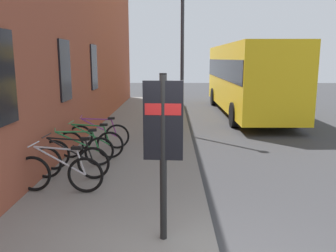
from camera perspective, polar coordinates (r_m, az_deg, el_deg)
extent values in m
plane|color=#38383A|center=(10.35, 9.84, -4.46)|extent=(60.00, 60.00, 0.00)
cube|color=gray|center=(12.19, -4.54, -1.70)|extent=(24.00, 3.50, 0.12)
cube|color=brown|center=(13.26, -13.54, 14.85)|extent=(22.00, 0.60, 7.39)
cube|color=black|center=(6.50, -25.34, 7.11)|extent=(0.90, 0.06, 1.60)
cube|color=black|center=(9.77, -16.37, 8.63)|extent=(0.90, 0.06, 1.60)
cube|color=black|center=(13.16, -11.92, 9.31)|extent=(0.90, 0.06, 1.60)
torus|color=black|center=(7.48, -21.00, -7.23)|extent=(0.11, 0.72, 0.72)
torus|color=black|center=(7.10, -13.23, -7.73)|extent=(0.11, 0.72, 0.72)
cylinder|color=silver|center=(7.18, -17.15, -5.42)|extent=(0.10, 1.02, 0.58)
cylinder|color=silver|center=(7.14, -17.83, -3.46)|extent=(0.09, 0.85, 0.09)
cylinder|color=silver|center=(7.05, -13.91, -5.77)|extent=(0.05, 0.19, 0.51)
cube|color=black|center=(6.99, -14.60, -3.47)|extent=(0.11, 0.21, 0.06)
cylinder|color=silver|center=(7.30, -20.96, -2.76)|extent=(0.48, 0.05, 0.02)
torus|color=black|center=(8.17, -19.17, -5.58)|extent=(0.09, 0.72, 0.72)
torus|color=black|center=(7.84, -12.00, -5.89)|extent=(0.09, 0.72, 0.72)
cylinder|color=black|center=(7.91, -15.59, -3.84)|extent=(0.08, 1.02, 0.58)
cylinder|color=black|center=(7.88, -16.20, -2.06)|extent=(0.07, 0.85, 0.09)
cylinder|color=black|center=(7.79, -12.61, -4.11)|extent=(0.04, 0.19, 0.51)
cube|color=black|center=(7.75, -13.23, -2.02)|extent=(0.11, 0.20, 0.06)
cylinder|color=black|center=(8.01, -19.10, -1.47)|extent=(0.48, 0.04, 0.02)
torus|color=black|center=(8.72, -17.94, -4.48)|extent=(0.29, 0.70, 0.72)
torus|color=black|center=(8.77, -11.06, -4.06)|extent=(0.29, 0.70, 0.72)
cylinder|color=#267F3F|center=(8.66, -14.41, -2.51)|extent=(0.36, 0.98, 0.58)
cylinder|color=#267F3F|center=(8.61, -14.99, -0.92)|extent=(0.31, 0.82, 0.09)
cylinder|color=#267F3F|center=(8.70, -11.61, -2.50)|extent=(0.09, 0.19, 0.51)
cube|color=black|center=(8.63, -12.18, -0.66)|extent=(0.16, 0.22, 0.06)
cylinder|color=#267F3F|center=(8.58, -17.84, -0.60)|extent=(0.46, 0.18, 0.02)
torus|color=black|center=(9.61, -15.55, -2.94)|extent=(0.07, 0.72, 0.72)
torus|color=black|center=(9.37, -9.38, -3.04)|extent=(0.07, 0.72, 0.72)
cylinder|color=#267F3F|center=(9.41, -12.42, -1.37)|extent=(0.05, 1.02, 0.58)
cylinder|color=#267F3F|center=(9.38, -12.93, 0.13)|extent=(0.05, 0.85, 0.09)
cylinder|color=#267F3F|center=(9.32, -9.88, -1.54)|extent=(0.04, 0.18, 0.51)
cube|color=black|center=(9.28, -10.39, 0.21)|extent=(0.10, 0.20, 0.06)
cylinder|color=#267F3F|center=(9.48, -15.44, 0.58)|extent=(0.48, 0.03, 0.02)
torus|color=black|center=(10.41, -14.05, -1.82)|extent=(0.16, 0.72, 0.72)
torus|color=black|center=(10.34, -8.27, -1.68)|extent=(0.16, 0.72, 0.72)
cylinder|color=#8C338C|center=(10.31, -11.09, -0.26)|extent=(0.18, 1.01, 0.58)
cylinder|color=#8C338C|center=(10.27, -11.56, 1.10)|extent=(0.16, 0.85, 0.09)
cylinder|color=#8C338C|center=(10.29, -8.72, -0.34)|extent=(0.06, 0.19, 0.51)
cube|color=black|center=(10.24, -9.19, 1.25)|extent=(0.13, 0.21, 0.06)
cylinder|color=#8C338C|center=(10.29, -13.93, 1.45)|extent=(0.48, 0.09, 0.02)
cylinder|color=black|center=(4.95, -0.77, -5.43)|extent=(0.10, 0.10, 2.40)
cube|color=black|center=(4.83, -0.78, 0.85)|extent=(0.12, 0.55, 1.10)
cube|color=red|center=(4.80, -0.79, 2.79)|extent=(0.12, 0.50, 0.16)
cube|color=yellow|center=(17.65, 12.71, 7.83)|extent=(10.51, 2.55, 3.00)
cube|color=black|center=(17.64, 12.76, 9.00)|extent=(10.30, 2.59, 0.90)
cylinder|color=black|center=(14.89, 19.74, 1.71)|extent=(1.00, 0.25, 1.00)
cylinder|color=black|center=(14.27, 10.61, 1.79)|extent=(1.00, 0.25, 1.00)
cylinder|color=black|center=(21.29, 13.82, 4.62)|extent=(1.00, 0.25, 1.00)
cylinder|color=black|center=(20.86, 7.38, 4.72)|extent=(1.00, 0.25, 1.00)
cylinder|color=#4C724C|center=(11.22, -0.23, -0.28)|extent=(0.12, 0.12, 0.83)
cylinder|color=#4C724C|center=(11.37, -0.63, -0.13)|extent=(0.12, 0.12, 0.83)
cube|color=brown|center=(11.18, -0.43, 3.47)|extent=(0.54, 0.44, 0.63)
sphere|color=brown|center=(11.13, -0.44, 5.70)|extent=(0.23, 0.23, 0.23)
cylinder|color=brown|center=(10.94, 0.21, 3.09)|extent=(0.10, 0.10, 0.56)
cylinder|color=brown|center=(11.42, -1.06, 3.42)|extent=(0.10, 0.10, 0.56)
cylinder|color=#333338|center=(12.44, 2.30, 9.39)|extent=(0.12, 0.12, 4.53)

